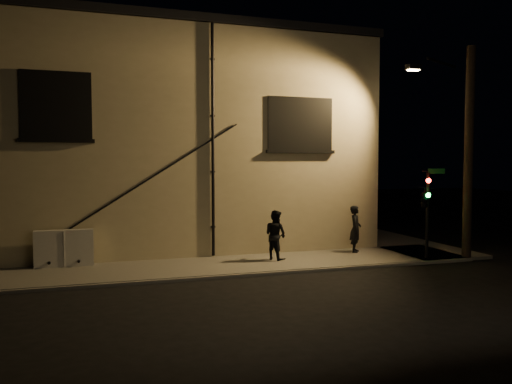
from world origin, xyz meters
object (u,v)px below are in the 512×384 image
object	(u,v)px
pedestrian_b	(275,235)
streetlamp_pole	(466,149)
pedestrian_a	(355,229)
traffic_signal	(425,199)
utility_cabinet	(64,248)

from	to	relation	value
pedestrian_b	streetlamp_pole	xyz separation A→B (m)	(6.69, -1.55, 3.04)
pedestrian_a	streetlamp_pole	world-z (taller)	streetlamp_pole
traffic_signal	pedestrian_b	bearing A→B (deg)	163.75
pedestrian_b	traffic_signal	size ratio (longest dim) A/B	0.54
utility_cabinet	streetlamp_pole	bearing A→B (deg)	-10.37
traffic_signal	streetlamp_pole	size ratio (longest dim) A/B	0.42
streetlamp_pole	pedestrian_b	bearing A→B (deg)	166.99
utility_cabinet	traffic_signal	bearing A→B (deg)	-11.41
pedestrian_b	streetlamp_pole	distance (m)	7.51
utility_cabinet	streetlamp_pole	world-z (taller)	streetlamp_pole
pedestrian_a	pedestrian_b	distance (m)	3.45
utility_cabinet	traffic_signal	world-z (taller)	traffic_signal
pedestrian_a	pedestrian_b	size ratio (longest dim) A/B	1.02
utility_cabinet	pedestrian_a	size ratio (longest dim) A/B	1.03
utility_cabinet	traffic_signal	xyz separation A→B (m)	(12.06, -2.43, 1.54)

